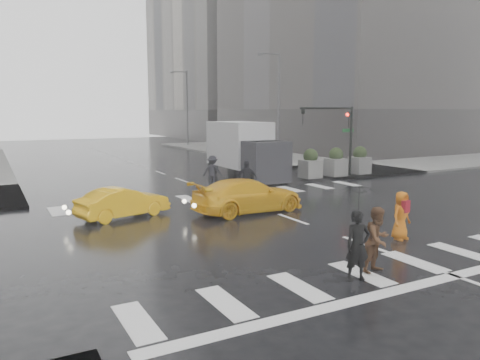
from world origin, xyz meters
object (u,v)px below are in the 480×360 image
pedestrian_brown (378,240)px  box_truck (246,149)px  taxi_mid (123,202)px  pedestrian_orange (401,215)px  traffic_signal_pole (339,127)px

pedestrian_brown → box_truck: bearing=60.9°
taxi_mid → box_truck: size_ratio=0.55×
pedestrian_orange → box_truck: bearing=70.4°
pedestrian_brown → taxi_mid: (-4.26, 9.60, -0.27)m
traffic_signal_pole → taxi_mid: traffic_signal_pole is taller
pedestrian_brown → taxi_mid: 10.50m
traffic_signal_pole → pedestrian_brown: 17.75m
traffic_signal_pole → pedestrian_brown: size_ratio=2.57×
traffic_signal_pole → taxi_mid: (-14.80, -4.49, -2.61)m
traffic_signal_pole → taxi_mid: size_ratio=1.22×
taxi_mid → box_truck: bearing=-69.1°
traffic_signal_pole → taxi_mid: bearing=-163.1°
pedestrian_orange → taxi_mid: (-7.25, 7.64, -0.21)m
taxi_mid → box_truck: (9.62, 7.15, 1.28)m
pedestrian_brown → taxi_mid: bearing=102.5°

